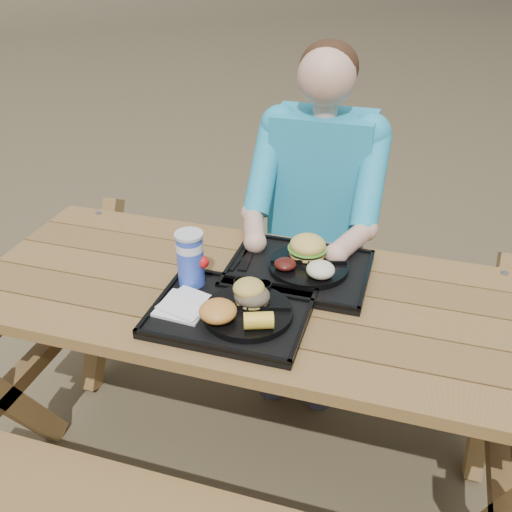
# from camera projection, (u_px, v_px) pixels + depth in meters

# --- Properties ---
(ground) EXTENTS (60.00, 60.00, 0.00)m
(ground) POSITION_uv_depth(u_px,v_px,m) (256.00, 454.00, 2.16)
(ground) COLOR #999999
(ground) RESTS_ON ground
(picnic_table) EXTENTS (1.80, 1.49, 0.75)m
(picnic_table) POSITION_uv_depth(u_px,v_px,m) (256.00, 381.00, 1.97)
(picnic_table) COLOR #999999
(picnic_table) RESTS_ON ground
(tray_near) EXTENTS (0.45, 0.35, 0.02)m
(tray_near) POSITION_uv_depth(u_px,v_px,m) (231.00, 314.00, 1.66)
(tray_near) COLOR black
(tray_near) RESTS_ON picnic_table
(tray_far) EXTENTS (0.45, 0.35, 0.02)m
(tray_far) POSITION_uv_depth(u_px,v_px,m) (299.00, 271.00, 1.86)
(tray_far) COLOR black
(tray_far) RESTS_ON picnic_table
(plate_near) EXTENTS (0.26, 0.26, 0.02)m
(plate_near) POSITION_uv_depth(u_px,v_px,m) (248.00, 313.00, 1.63)
(plate_near) COLOR black
(plate_near) RESTS_ON tray_near
(plate_far) EXTENTS (0.26, 0.26, 0.02)m
(plate_far) POSITION_uv_depth(u_px,v_px,m) (309.00, 266.00, 1.85)
(plate_far) COLOR black
(plate_far) RESTS_ON tray_far
(napkin_stack) EXTENTS (0.15, 0.15, 0.02)m
(napkin_stack) POSITION_uv_depth(u_px,v_px,m) (183.00, 306.00, 1.67)
(napkin_stack) COLOR silver
(napkin_stack) RESTS_ON tray_near
(soda_cup) EXTENTS (0.08, 0.08, 0.17)m
(soda_cup) POSITION_uv_depth(u_px,v_px,m) (190.00, 260.00, 1.74)
(soda_cup) COLOR #1837B5
(soda_cup) RESTS_ON tray_near
(condiment_bbq) EXTENTS (0.05, 0.05, 0.03)m
(condiment_bbq) POSITION_uv_depth(u_px,v_px,m) (242.00, 285.00, 1.75)
(condiment_bbq) COLOR black
(condiment_bbq) RESTS_ON tray_near
(condiment_mustard) EXTENTS (0.05, 0.05, 0.03)m
(condiment_mustard) POSITION_uv_depth(u_px,v_px,m) (264.00, 287.00, 1.74)
(condiment_mustard) COLOR gold
(condiment_mustard) RESTS_ON tray_near
(sandwich) EXTENTS (0.10, 0.10, 0.10)m
(sandwich) POSITION_uv_depth(u_px,v_px,m) (252.00, 287.00, 1.64)
(sandwich) COLOR gold
(sandwich) RESTS_ON plate_near
(mac_cheese) EXTENTS (0.11, 0.11, 0.05)m
(mac_cheese) POSITION_uv_depth(u_px,v_px,m) (218.00, 311.00, 1.58)
(mac_cheese) COLOR #D28A37
(mac_cheese) RESTS_ON plate_near
(corn_cob) EXTENTS (0.10, 0.10, 0.05)m
(corn_cob) POSITION_uv_depth(u_px,v_px,m) (259.00, 321.00, 1.55)
(corn_cob) COLOR yellow
(corn_cob) RESTS_ON plate_near
(cutlery_far) EXTENTS (0.05, 0.17, 0.01)m
(cutlery_far) POSITION_uv_depth(u_px,v_px,m) (247.00, 257.00, 1.91)
(cutlery_far) COLOR black
(cutlery_far) RESTS_ON tray_far
(burger) EXTENTS (0.12, 0.12, 0.11)m
(burger) POSITION_uv_depth(u_px,v_px,m) (308.00, 241.00, 1.86)
(burger) COLOR #E2B94F
(burger) RESTS_ON plate_far
(baked_beans) EXTENTS (0.07, 0.07, 0.03)m
(baked_beans) POSITION_uv_depth(u_px,v_px,m) (285.00, 264.00, 1.81)
(baked_beans) COLOR #44120D
(baked_beans) RESTS_ON plate_far
(potato_salad) EXTENTS (0.09, 0.09, 0.05)m
(potato_salad) POSITION_uv_depth(u_px,v_px,m) (321.00, 270.00, 1.77)
(potato_salad) COLOR beige
(potato_salad) RESTS_ON plate_far
(diner) EXTENTS (0.48, 0.84, 1.28)m
(diner) POSITION_uv_depth(u_px,v_px,m) (317.00, 232.00, 2.34)
(diner) COLOR teal
(diner) RESTS_ON ground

